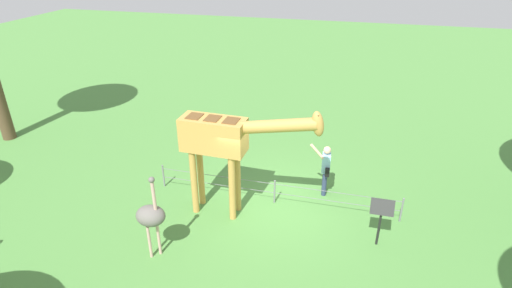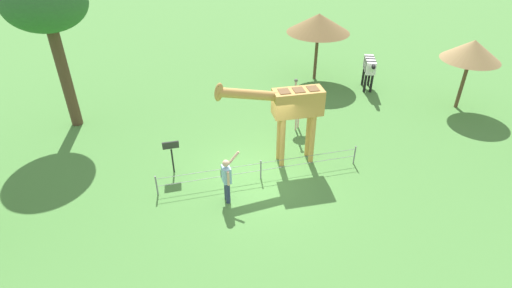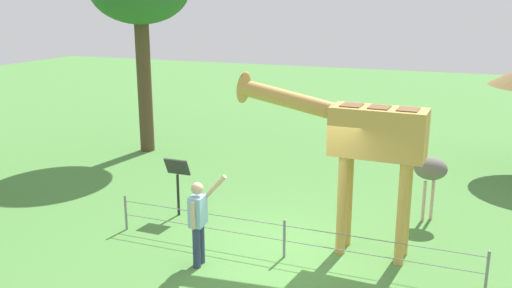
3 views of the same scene
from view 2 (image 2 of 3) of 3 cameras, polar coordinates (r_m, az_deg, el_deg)
ground_plane at (r=14.18m, az=0.58°, el=-4.61°), size 60.00×60.00×0.00m
giraffe at (r=13.83m, az=4.69°, el=5.25°), size 3.72×0.76×3.36m
visitor at (r=12.68m, az=-4.15°, el=-4.78°), size 0.62×0.58×1.72m
zebra at (r=20.57m, az=15.67°, el=10.39°), size 0.92×1.80×1.66m
ostrich at (r=16.42m, az=5.94°, el=5.71°), size 0.70×0.56×2.25m
shade_hut_near at (r=19.75m, az=28.14°, el=11.53°), size 2.45×2.45×3.13m
shade_hut_far at (r=20.72m, az=8.81°, el=16.43°), size 3.10×3.10×3.35m
tree_east at (r=17.18m, az=-27.49°, el=16.86°), size 3.00×3.00×6.07m
info_sign at (r=14.15m, az=-11.83°, el=-0.78°), size 0.56×0.21×1.32m
wire_fence at (r=13.87m, az=0.68°, el=-3.50°), size 7.05×0.05×0.75m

